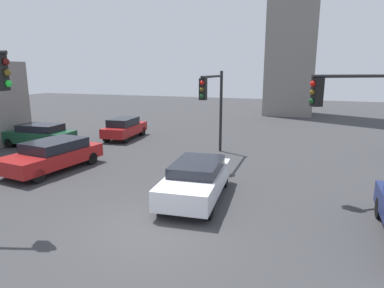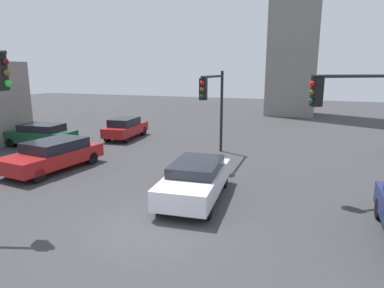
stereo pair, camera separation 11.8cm
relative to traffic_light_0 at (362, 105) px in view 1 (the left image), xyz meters
name	(u,v)px [view 1 (the left image)]	position (x,y,z in m)	size (l,w,h in m)	color
ground_plane	(152,230)	(-5.99, -5.57, -3.40)	(96.20, 96.20, 0.00)	#38383A
traffic_light_0	(362,105)	(0.00, 0.00, 0.00)	(3.70, 2.71, 4.64)	black
traffic_light_1	(213,97)	(-6.56, 2.84, -0.09)	(0.32, 3.95, 4.62)	black
car_0	(39,135)	(-17.56, 2.19, -2.66)	(4.51, 2.11, 1.40)	#19472D
car_3	(53,155)	(-13.13, -1.57, -2.65)	(2.64, 4.91, 1.41)	maroon
car_5	(124,128)	(-13.78, 6.05, -2.64)	(1.95, 4.14, 1.45)	maroon
car_6	(196,179)	(-5.56, -2.72, -2.66)	(2.21, 4.62, 1.38)	silver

